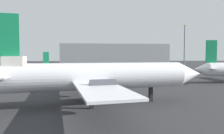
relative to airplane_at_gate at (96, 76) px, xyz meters
The scene contains 4 objects.
airplane_at_gate is the anchor object (origin of this frame).
airplane_far_left 61.89m from the airplane_at_gate, 100.68° to the left, with size 21.99×20.97×8.47m.
light_mast_right 78.50m from the airplane_at_gate, 56.54° to the left, with size 2.40×0.50×21.89m.
terminal_building 120.85m from the airplane_at_gate, 82.21° to the left, with size 73.76×21.13×15.19m, color #999EA3.
Camera 1 is at (-1.98, -13.06, 6.58)m, focal length 33.36 mm.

